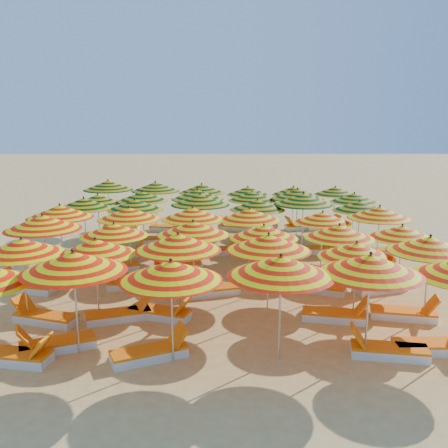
{
  "coord_description": "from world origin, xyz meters",
  "views": [
    {
      "loc": [
        -0.12,
        -17.08,
        5.32
      ],
      "look_at": [
        0.0,
        0.5,
        1.6
      ],
      "focal_mm": 40.0,
      "sensor_mm": 36.0,
      "label": 1
    }
  ],
  "objects_px": {
    "umbrella_6": "(22,247)",
    "umbrella_8": "(178,242)",
    "umbrella_4": "(370,265)",
    "umbrella_16": "(339,232)",
    "umbrella_39": "(248,191)",
    "lounger_19": "(123,253)",
    "umbrella_13": "(114,230)",
    "umbrella_35": "(354,198)",
    "umbrella_2": "(171,271)",
    "umbrella_34": "(298,194)",
    "umbrella_15": "(264,232)",
    "umbrella_38": "(202,189)",
    "umbrella_22": "(323,217)",
    "lounger_21": "(270,252)",
    "umbrella_30": "(98,199)",
    "lounger_5": "(45,317)",
    "lounger_27": "(121,227)",
    "lounger_29": "(235,227)",
    "umbrella_27": "(257,205)",
    "lounger_25": "(186,240)",
    "umbrella_33": "(252,196)",
    "lounger_8": "(336,315)",
    "umbrella_3": "(281,266)",
    "lounger_30": "(302,226)",
    "lounger_3": "(387,350)",
    "umbrella_26": "(200,199)",
    "lounger_28": "(169,228)",
    "lounger_31": "(323,226)",
    "lounger_7": "(161,313)",
    "lounger_14": "(379,287)",
    "umbrella_18": "(60,211)",
    "umbrella_41": "(335,191)",
    "umbrella_29": "(360,206)",
    "lounger_2": "(151,353)",
    "umbrella_11": "(430,245)",
    "umbrella_28": "(303,199)",
    "umbrella_23": "(380,213)",
    "lounger_1": "(56,344)",
    "umbrella_32": "(197,194)",
    "lounger_10": "(27,287)",
    "lounger_17": "(177,265)",
    "umbrella_25": "(135,205)",
    "lounger_16": "(113,267)",
    "umbrella_12": "(43,223)",
    "lounger_9": "(405,313)",
    "umbrella_19": "(129,213)",
    "umbrella_10": "(356,250)",
    "lounger_23": "(370,251)",
    "umbrella_1": "(73,262)",
    "beachgoer_a": "(275,239)",
    "lounger_22": "(317,249)",
    "umbrella_24": "(84,203)",
    "umbrella_37": "(155,187)",
    "umbrella_9": "(269,243)",
    "umbrella_40": "(293,191)",
    "umbrella_17": "(402,232)",
    "umbrella_21": "(249,214)",
    "lounger_0": "(15,356)",
    "umbrella_31": "(142,196)"
  },
  "relations": [
    {
      "from": "umbrella_6",
      "to": "umbrella_8",
      "type": "bearing_deg",
      "value": 1.6
    },
    {
      "from": "umbrella_4",
      "to": "umbrella_16",
      "type": "relative_size",
      "value": 0.96
    },
    {
      "from": "umbrella_39",
      "to": "lounger_19",
      "type": "bearing_deg",
      "value": -137.89
    },
    {
      "from": "umbrella_13",
      "to": "umbrella_35",
      "type": "distance_m",
      "value": 11.1
    },
    {
      "from": "umbrella_2",
      "to": "umbrella_34",
      "type": "xyz_separation_m",
      "value": [
        4.41,
        11.1,
        0.01
      ]
    },
    {
      "from": "umbrella_15",
      "to": "umbrella_38",
      "type": "xyz_separation_m",
      "value": [
        -2.21,
        8.79,
        0.11
      ]
    },
    {
      "from": "umbrella_22",
      "to": "lounger_21",
      "type": "bearing_deg",
      "value": 133.44
    },
    {
      "from": "umbrella_30",
      "to": "lounger_5",
      "type": "height_order",
      "value": "umbrella_30"
    },
    {
      "from": "lounger_27",
      "to": "lounger_29",
      "type": "bearing_deg",
      "value": -175.47
    },
    {
      "from": "umbrella_27",
      "to": "lounger_25",
      "type": "distance_m",
      "value": 4.01
    },
    {
      "from": "umbrella_33",
      "to": "lounger_8",
      "type": "xyz_separation_m",
      "value": [
        1.72,
        -9.14,
        -1.84
      ]
    },
    {
      "from": "umbrella_3",
      "to": "lounger_30",
      "type": "bearing_deg",
      "value": 78.75
    },
    {
      "from": "lounger_3",
      "to": "lounger_19",
      "type": "distance_m",
      "value": 11.45
    },
    {
      "from": "umbrella_26",
      "to": "lounger_28",
      "type": "bearing_deg",
      "value": 112.73
    },
    {
      "from": "lounger_28",
      "to": "lounger_31",
      "type": "distance_m",
      "value": 7.57
    },
    {
      "from": "lounger_7",
      "to": "lounger_14",
      "type": "xyz_separation_m",
      "value": [
        6.57,
        2.05,
        0.0
      ]
    },
    {
      "from": "umbrella_18",
      "to": "umbrella_41",
      "type": "relative_size",
      "value": 1.31
    },
    {
      "from": "umbrella_29",
      "to": "lounger_2",
      "type": "relative_size",
      "value": 1.53
    },
    {
      "from": "umbrella_11",
      "to": "umbrella_28",
      "type": "xyz_separation_m",
      "value": [
        -2.22,
        6.82,
        0.13
      ]
    },
    {
      "from": "umbrella_33",
      "to": "umbrella_35",
      "type": "distance_m",
      "value": 4.44
    },
    {
      "from": "umbrella_23",
      "to": "umbrella_26",
      "type": "xyz_separation_m",
      "value": [
        -6.39,
        2.35,
        0.09
      ]
    },
    {
      "from": "lounger_1",
      "to": "lounger_7",
      "type": "distance_m",
      "value": 2.95
    },
    {
      "from": "umbrella_27",
      "to": "umbrella_32",
      "type": "relative_size",
      "value": 0.85
    },
    {
      "from": "umbrella_26",
      "to": "lounger_27",
      "type": "relative_size",
      "value": 1.71
    },
    {
      "from": "lounger_10",
      "to": "lounger_19",
      "type": "xyz_separation_m",
      "value": [
        2.23,
        4.08,
        0.0
      ]
    },
    {
      "from": "umbrella_23",
      "to": "umbrella_27",
      "type": "distance_m",
      "value": 4.62
    },
    {
      "from": "umbrella_28",
      "to": "lounger_17",
      "type": "xyz_separation_m",
      "value": [
        -4.86,
        -2.21,
        -2.06
      ]
    },
    {
      "from": "umbrella_25",
      "to": "lounger_16",
      "type": "xyz_separation_m",
      "value": [
        -0.47,
        -2.17,
        -1.89
      ]
    },
    {
      "from": "umbrella_34",
      "to": "lounger_14",
      "type": "distance_m",
      "value": 7.03
    },
    {
      "from": "umbrella_8",
      "to": "umbrella_12",
      "type": "relative_size",
      "value": 0.97
    },
    {
      "from": "lounger_2",
      "to": "lounger_5",
      "type": "xyz_separation_m",
      "value": [
        -3.12,
        2.07,
        0.0
      ]
    },
    {
      "from": "umbrella_6",
      "to": "umbrella_18",
      "type": "bearing_deg",
      "value": 95.19
    },
    {
      "from": "umbrella_18",
      "to": "lounger_21",
      "type": "relative_size",
      "value": 1.56
    },
    {
      "from": "umbrella_35",
      "to": "lounger_16",
      "type": "xyz_separation_m",
      "value": [
        -9.63,
        -4.4,
        -1.8
      ]
    },
    {
      "from": "lounger_9",
      "to": "umbrella_19",
      "type": "bearing_deg",
      "value": 163.35
    },
    {
      "from": "umbrella_10",
      "to": "umbrella_13",
      "type": "bearing_deg",
      "value": 161.44
    },
    {
      "from": "umbrella_32",
      "to": "lounger_23",
      "type": "distance_m",
      "value": 7.54
    },
    {
      "from": "umbrella_22",
      "to": "lounger_28",
      "type": "height_order",
      "value": "umbrella_22"
    },
    {
      "from": "umbrella_1",
      "to": "beachgoer_a",
      "type": "relative_size",
      "value": 1.97
    },
    {
      "from": "umbrella_4",
      "to": "umbrella_13",
      "type": "xyz_separation_m",
      "value": [
        -6.59,
        4.57,
        -0.23
      ]
    },
    {
      "from": "lounger_22",
      "to": "lounger_9",
      "type": "bearing_deg",
      "value": -84.13
    },
    {
      "from": "lounger_16",
      "to": "umbrella_24",
      "type": "bearing_deg",
      "value": -76.17
    },
    {
      "from": "lounger_9",
      "to": "umbrella_39",
      "type": "bearing_deg",
      "value": 120.66
    },
    {
      "from": "lounger_7",
      "to": "umbrella_37",
      "type": "bearing_deg",
      "value": 117.61
    },
    {
      "from": "umbrella_9",
      "to": "umbrella_40",
      "type": "distance_m",
      "value": 11.08
    },
    {
      "from": "umbrella_17",
      "to": "umbrella_21",
      "type": "distance_m",
      "value": 5.08
    },
    {
      "from": "lounger_0",
      "to": "lounger_1",
      "type": "xyz_separation_m",
      "value": [
        0.72,
        0.59,
        0.0
      ]
    },
    {
      "from": "umbrella_31",
      "to": "umbrella_8",
      "type": "bearing_deg",
      "value": -75.34
    },
    {
      "from": "lounger_8",
      "to": "umbrella_31",
      "type": "bearing_deg",
      "value": 138.15
    },
    {
      "from": "lounger_7",
      "to": "lounger_16",
      "type": "height_order",
      "value": "same"
    }
  ]
}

